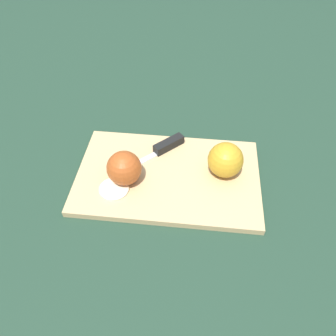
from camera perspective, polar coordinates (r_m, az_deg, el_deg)
ground_plane at (r=0.72m, az=-0.00°, el=-1.87°), size 4.00×4.00×0.00m
cutting_board at (r=0.72m, az=-0.00°, el=-1.49°), size 0.43×0.31×0.01m
apple_half_left at (r=0.70m, az=9.95°, el=1.50°), size 0.08×0.08×0.08m
apple_half_right at (r=0.68m, az=-7.67°, el=-0.04°), size 0.07×0.07×0.07m
knife at (r=0.76m, az=-0.43°, el=3.81°), size 0.16×0.11×0.02m
apple_slice at (r=0.69m, az=-9.38°, el=-3.65°), size 0.06×0.06×0.01m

